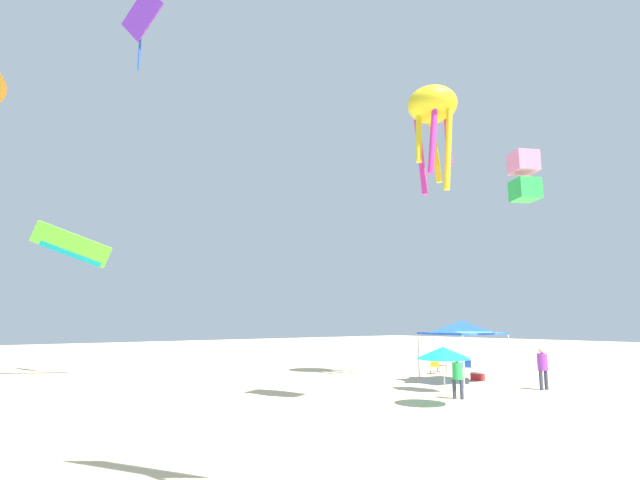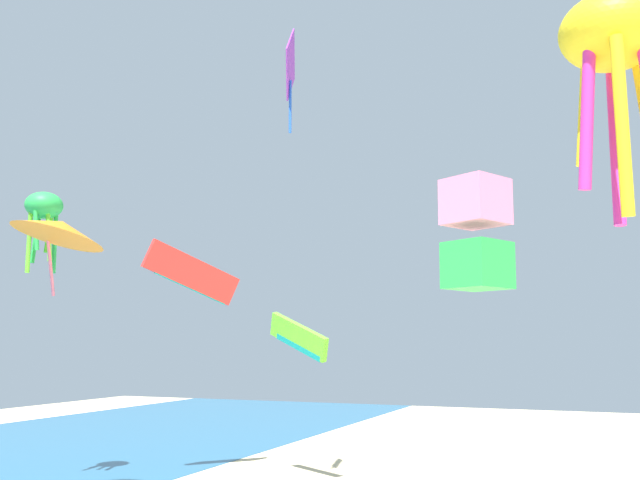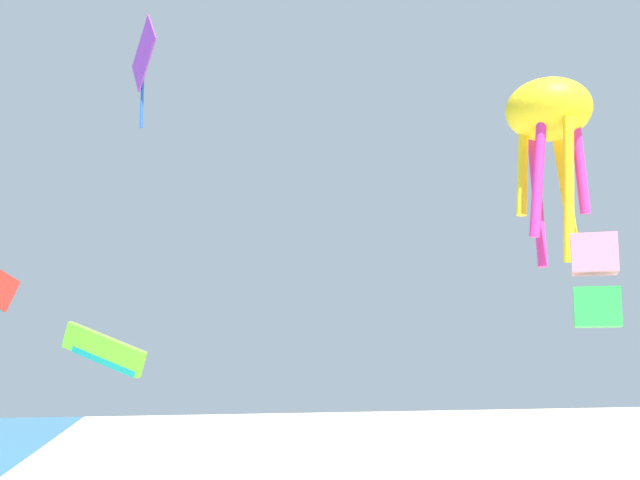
% 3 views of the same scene
% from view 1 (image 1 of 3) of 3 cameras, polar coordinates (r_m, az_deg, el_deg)
% --- Properties ---
extents(ground, '(120.00, 120.00, 0.10)m').
position_cam_1_polar(ground, '(26.00, 17.28, -15.57)').
color(ground, beige).
extents(canopy_tent, '(3.31, 3.66, 3.02)m').
position_cam_1_polar(canopy_tent, '(26.27, 15.96, -9.63)').
color(canopy_tent, '#B7B7BC').
rests_on(canopy_tent, ground).
extents(beach_umbrella, '(1.93, 1.94, 2.13)m').
position_cam_1_polar(beach_umbrella, '(18.90, 13.91, -12.41)').
color(beach_umbrella, silver).
rests_on(beach_umbrella, ground).
extents(folding_chair_left_of_tent, '(0.78, 0.81, 0.82)m').
position_cam_1_polar(folding_chair_left_of_tent, '(30.28, 16.46, -13.67)').
color(folding_chair_left_of_tent, black).
rests_on(folding_chair_left_of_tent, ground).
extents(folding_chair_facing_ocean, '(0.79, 0.81, 0.82)m').
position_cam_1_polar(folding_chair_facing_ocean, '(30.33, 13.01, -13.80)').
color(folding_chair_facing_ocean, black).
rests_on(folding_chair_facing_ocean, ground).
extents(folding_chair_right_of_tent, '(0.81, 0.80, 0.82)m').
position_cam_1_polar(folding_chair_right_of_tent, '(31.30, 13.55, -13.63)').
color(folding_chair_right_of_tent, black).
rests_on(folding_chair_right_of_tent, ground).
extents(cooler_box, '(0.66, 0.48, 0.40)m').
position_cam_1_polar(cooler_box, '(27.48, 17.61, -14.67)').
color(cooler_box, red).
rests_on(cooler_box, ground).
extents(person_far_stroller, '(0.44, 0.49, 1.84)m').
position_cam_1_polar(person_far_stroller, '(24.70, 24.14, -12.91)').
color(person_far_stroller, '#33384C').
rests_on(person_far_stroller, ground).
extents(person_watching_sky, '(0.42, 0.39, 1.62)m').
position_cam_1_polar(person_watching_sky, '(20.77, 15.46, -14.55)').
color(person_watching_sky, '#33384C').
rests_on(person_watching_sky, ground).
extents(kite_parafoil_lime, '(2.10, 3.90, 2.53)m').
position_cam_1_polar(kite_parafoil_lime, '(30.56, -26.58, -0.52)').
color(kite_parafoil_lime, '#66D82D').
extents(kite_diamond_purple, '(3.29, 1.18, 4.93)m').
position_cam_1_polar(kite_diamond_purple, '(30.86, -19.74, 22.90)').
color(kite_diamond_purple, purple).
extents(kite_box_pink, '(1.28, 1.28, 1.99)m').
position_cam_1_polar(kite_box_pink, '(21.80, 22.35, 6.78)').
color(kite_box_pink, pink).
extents(kite_octopus_yellow, '(2.70, 2.70, 5.99)m').
position_cam_1_polar(kite_octopus_yellow, '(29.07, 12.77, 14.30)').
color(kite_octopus_yellow, yellow).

